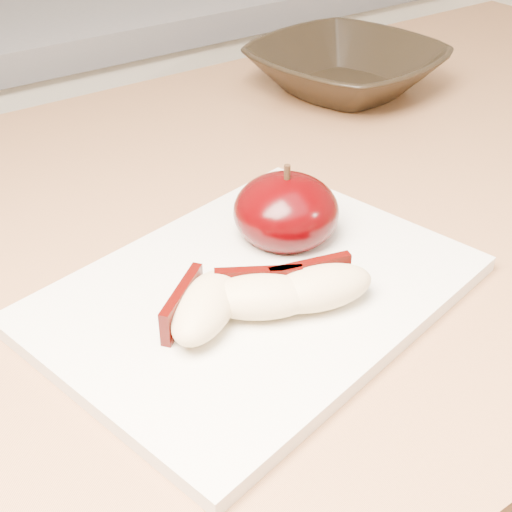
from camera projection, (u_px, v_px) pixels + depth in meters
cutting_board at (256, 292)px, 0.50m from camera, size 0.33×0.27×0.01m
apple_half at (286, 212)px, 0.54m from camera, size 0.10×0.10×0.07m
apple_wedge_a at (202, 306)px, 0.45m from camera, size 0.08×0.07×0.03m
apple_wedge_b at (260, 295)px, 0.46m from camera, size 0.08×0.07×0.03m
apple_wedge_c at (318, 287)px, 0.47m from camera, size 0.08×0.05×0.03m
bowl at (345, 69)px, 0.82m from camera, size 0.24×0.24×0.05m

